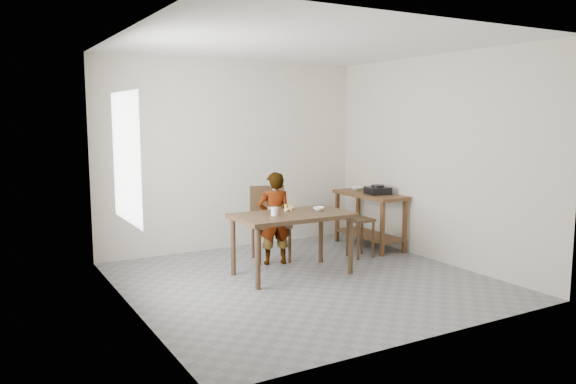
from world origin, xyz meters
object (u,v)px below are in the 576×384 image
child (274,218)px  stool (360,238)px  dining_chair (271,224)px  dining_table (292,244)px  prep_counter (369,220)px

child → stool: 1.26m
child → dining_chair: child is taller
child → dining_table: bearing=99.1°
child → dining_chair: (0.05, 0.19, -0.11)m
dining_table → prep_counter: size_ratio=1.17×
prep_counter → dining_chair: (-1.62, 0.04, 0.09)m
dining_table → stool: 1.27m
child → prep_counter: bearing=-160.1°
prep_counter → child: child is taller
prep_counter → stool: prep_counter is taller
dining_chair → dining_table: bearing=-83.8°
dining_table → stool: dining_table is taller
dining_table → child: child is taller
child → stool: child is taller
prep_counter → child: (-1.67, -0.15, 0.20)m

